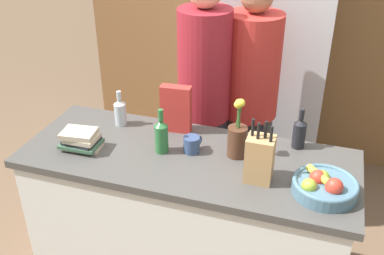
{
  "coord_description": "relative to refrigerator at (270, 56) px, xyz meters",
  "views": [
    {
      "loc": [
        0.62,
        -1.82,
        2.18
      ],
      "look_at": [
        0.0,
        0.08,
        1.05
      ],
      "focal_mm": 42.0,
      "sensor_mm": 36.0,
      "label": 1
    }
  ],
  "objects": [
    {
      "name": "kitchen_island",
      "position": [
        -0.19,
        -1.42,
        -0.53
      ],
      "size": [
        1.71,
        0.66,
        0.93
      ],
      "color": "silver",
      "rests_on": "ground_plane"
    },
    {
      "name": "bottle_wine",
      "position": [
        0.34,
        -1.16,
        0.03
      ],
      "size": [
        0.07,
        0.07,
        0.22
      ],
      "color": "black",
      "rests_on": "kitchen_island"
    },
    {
      "name": "fruit_bowl",
      "position": [
        0.49,
        -1.52,
        -0.02
      ],
      "size": [
        0.29,
        0.29,
        0.11
      ],
      "color": "slate",
      "rests_on": "kitchen_island"
    },
    {
      "name": "person_in_blue",
      "position": [
        -0.03,
        -0.6,
        -0.06
      ],
      "size": [
        0.36,
        0.36,
        1.66
      ],
      "rotation": [
        0.0,
        0.0,
        -0.15
      ],
      "color": "#383842",
      "rests_on": "ground_plane"
    },
    {
      "name": "cereal_box",
      "position": [
        -0.33,
        -1.19,
        0.07
      ],
      "size": [
        0.17,
        0.07,
        0.27
      ],
      "color": "red",
      "rests_on": "kitchen_island"
    },
    {
      "name": "back_wall_wood",
      "position": [
        -0.19,
        0.36,
        0.31
      ],
      "size": [
        2.91,
        0.12,
        2.6
      ],
      "color": "brown",
      "rests_on": "ground_plane"
    },
    {
      "name": "flower_vase",
      "position": [
        0.05,
        -1.34,
        0.05
      ],
      "size": [
        0.1,
        0.1,
        0.32
      ],
      "color": "#4C2D1E",
      "rests_on": "kitchen_island"
    },
    {
      "name": "bottle_vinegar",
      "position": [
        -0.32,
        -1.42,
        0.03
      ],
      "size": [
        0.07,
        0.07,
        0.24
      ],
      "color": "#286633",
      "rests_on": "kitchen_island"
    },
    {
      "name": "person_at_sink",
      "position": [
        -0.29,
        -0.78,
        -0.02
      ],
      "size": [
        0.33,
        0.33,
        1.72
      ],
      "rotation": [
        0.0,
        0.0,
        -0.14
      ],
      "color": "#383842",
      "rests_on": "ground_plane"
    },
    {
      "name": "book_stack",
      "position": [
        -0.73,
        -1.52,
        -0.01
      ],
      "size": [
        0.21,
        0.15,
        0.11
      ],
      "color": "#B7A88E",
      "rests_on": "kitchen_island"
    },
    {
      "name": "coffee_mug",
      "position": [
        -0.18,
        -1.37,
        -0.02
      ],
      "size": [
        0.08,
        0.11,
        0.09
      ],
      "color": "#334770",
      "rests_on": "kitchen_island"
    },
    {
      "name": "refrigerator",
      "position": [
        0.0,
        0.0,
        0.0
      ],
      "size": [
        0.85,
        0.62,
        1.99
      ],
      "color": "#B7B7BC",
      "rests_on": "ground_plane"
    },
    {
      "name": "bottle_oil",
      "position": [
        -0.65,
        -1.22,
        0.02
      ],
      "size": [
        0.07,
        0.07,
        0.21
      ],
      "color": "#B2BCC1",
      "rests_on": "kitchen_island"
    },
    {
      "name": "knife_block",
      "position": [
        0.19,
        -1.51,
        0.06
      ],
      "size": [
        0.12,
        0.11,
        0.31
      ],
      "color": "tan",
      "rests_on": "kitchen_island"
    }
  ]
}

